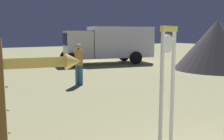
# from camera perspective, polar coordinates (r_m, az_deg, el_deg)

# --- Properties ---
(standing_clock) EXTENTS (0.45, 0.17, 2.32)m
(standing_clock) POSITION_cam_1_polar(r_m,az_deg,el_deg) (4.72, 12.29, -1.84)
(standing_clock) COLOR white
(standing_clock) RESTS_ON ground_plane
(arrow_sign) EXTENTS (1.14, 0.42, 2.13)m
(arrow_sign) POSITION_cam_1_polar(r_m,az_deg,el_deg) (3.66, -17.51, -4.26)
(arrow_sign) COLOR brown
(arrow_sign) RESTS_ON ground_plane
(person_distant) EXTENTS (0.34, 0.34, 1.76)m
(person_distant) POSITION_cam_1_polar(r_m,az_deg,el_deg) (10.85, -7.44, 1.76)
(person_distant) COLOR #3A689D
(person_distant) RESTS_ON ground_plane
(box_truck_near) EXTENTS (6.93, 3.82, 2.66)m
(box_truck_near) POSITION_cam_1_polar(r_m,az_deg,el_deg) (18.73, -0.46, 6.08)
(box_truck_near) COLOR white
(box_truck_near) RESTS_ON ground_plane
(dome_tent) EXTENTS (4.96, 4.96, 2.99)m
(dome_tent) POSITION_cam_1_polar(r_m,az_deg,el_deg) (16.58, 22.36, 5.21)
(dome_tent) COLOR #4A4649
(dome_tent) RESTS_ON ground_plane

